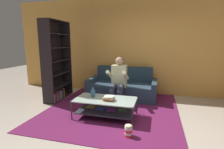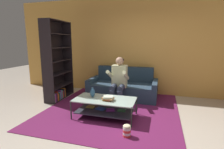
% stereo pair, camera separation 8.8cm
% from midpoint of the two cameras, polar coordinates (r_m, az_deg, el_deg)
% --- Properties ---
extents(ground, '(16.80, 16.80, 0.00)m').
position_cam_midpoint_polar(ground, '(3.36, 4.50, -17.44)').
color(ground, '#BFB1A0').
extents(back_partition, '(8.40, 0.12, 2.90)m').
position_cam_midpoint_polar(back_partition, '(5.41, 9.57, 9.11)').
color(back_partition, '#E4A34B').
rests_on(back_partition, ground).
extents(couch, '(1.92, 0.90, 0.85)m').
position_cam_midpoint_polar(couch, '(5.07, 2.89, -4.27)').
color(couch, '#2A3E52').
rests_on(couch, ground).
extents(person_seated_center, '(0.50, 0.58, 1.19)m').
position_cam_midpoint_polar(person_seated_center, '(4.48, 1.51, -1.42)').
color(person_seated_center, '#38415B').
rests_on(person_seated_center, ground).
extents(coffee_table, '(1.28, 0.66, 0.40)m').
position_cam_midpoint_polar(coffee_table, '(3.74, -2.84, -9.95)').
color(coffee_table, '#AAC4BA').
rests_on(coffee_table, ground).
extents(area_rug, '(3.00, 3.41, 0.01)m').
position_cam_midpoint_polar(area_rug, '(4.36, 0.03, -10.52)').
color(area_rug, '#661B4A').
rests_on(area_rug, ground).
extents(vase, '(0.10, 0.10, 0.21)m').
position_cam_midpoint_polar(vase, '(3.80, -6.90, -5.91)').
color(vase, '#315B82').
rests_on(vase, coffee_table).
extents(book_stack, '(0.25, 0.21, 0.09)m').
position_cam_midpoint_polar(book_stack, '(3.59, -1.86, -7.74)').
color(book_stack, gold).
rests_on(book_stack, coffee_table).
extents(bookshelf, '(0.36, 1.08, 2.14)m').
position_cam_midpoint_polar(bookshelf, '(5.06, -18.52, 2.21)').
color(bookshelf, black).
rests_on(bookshelf, ground).
extents(popcorn_tub, '(0.13, 0.13, 0.22)m').
position_cam_midpoint_polar(popcorn_tub, '(3.09, 4.57, -17.79)').
color(popcorn_tub, red).
rests_on(popcorn_tub, ground).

